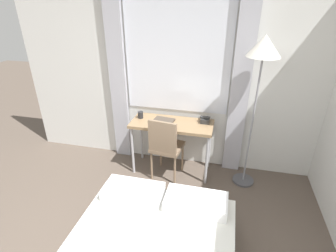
# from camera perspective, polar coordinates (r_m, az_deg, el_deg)

# --- Properties ---
(wall_back_with_window) EXTENTS (4.77, 0.13, 2.70)m
(wall_back_with_window) POSITION_cam_1_polar(r_m,az_deg,el_deg) (3.64, 2.80, 10.96)
(wall_back_with_window) COLOR silver
(wall_back_with_window) RESTS_ON ground_plane
(desk) EXTENTS (1.12, 0.47, 0.78)m
(desk) POSITION_cam_1_polar(r_m,az_deg,el_deg) (3.61, 0.84, -0.40)
(desk) COLOR #937551
(desk) RESTS_ON ground_plane
(desk_chair) EXTENTS (0.45, 0.45, 0.93)m
(desk_chair) POSITION_cam_1_polar(r_m,az_deg,el_deg) (3.52, -0.54, -4.15)
(desk_chair) COLOR #8C7259
(desk_chair) RESTS_ON ground_plane
(standing_lamp) EXTENTS (0.38, 0.38, 1.96)m
(standing_lamp) POSITION_cam_1_polar(r_m,az_deg,el_deg) (3.18, 19.88, 13.54)
(standing_lamp) COLOR #4C4C51
(standing_lamp) RESTS_ON ground_plane
(telephone) EXTENTS (0.14, 0.13, 0.09)m
(telephone) POSITION_cam_1_polar(r_m,az_deg,el_deg) (3.60, 8.08, 1.32)
(telephone) COLOR #2D2D2D
(telephone) RESTS_ON desk
(book) EXTENTS (0.30, 0.22, 0.02)m
(book) POSITION_cam_1_polar(r_m,az_deg,el_deg) (3.60, -0.95, 1.20)
(book) COLOR #4C4238
(book) RESTS_ON desk
(mug) EXTENTS (0.07, 0.07, 0.10)m
(mug) POSITION_cam_1_polar(r_m,az_deg,el_deg) (3.71, -6.01, 2.45)
(mug) COLOR #262628
(mug) RESTS_ON desk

